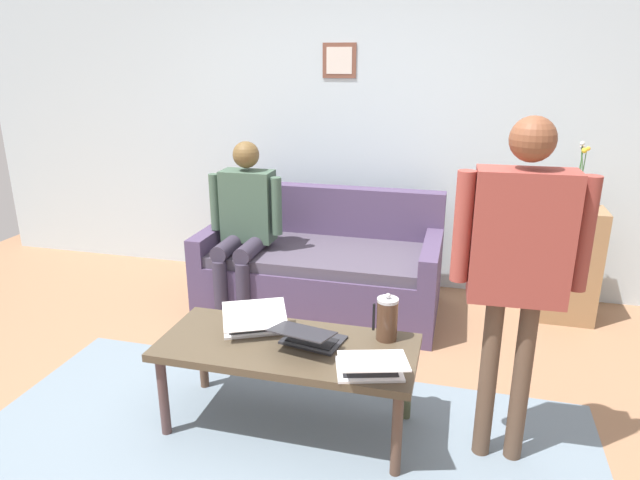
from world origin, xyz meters
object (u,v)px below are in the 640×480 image
Objects in this scene: side_shelf at (567,264)px; flower_vase at (579,186)px; couch at (322,270)px; french_press at (387,319)px; laptop_center at (254,323)px; person_seated at (244,220)px; coffee_table at (287,353)px; laptop_right at (370,366)px; laptop_left at (309,337)px; person_standing at (519,253)px.

flower_vase is (0.00, 0.00, 0.58)m from side_shelf.
couch is 1.48m from french_press.
person_seated reaches higher than laptop_center.
laptop_right is at bearing 158.36° from coffee_table.
side_shelf is 2.36m from person_seated.
coffee_table is 3.16× the size of laptop_center.
couch is 1.91m from flower_vase.
couch is at bearing -68.44° from laptop_right.
laptop_left is at bearing 165.99° from laptop_center.
person_seated is at bearing -65.94° from laptop_center.
side_shelf is at bearing -124.87° from french_press.
laptop_right is at bearing 59.95° from flower_vase.
side_shelf is 0.65× the size of person_seated.
coffee_table is at bearing 120.16° from person_seated.
laptop_center is 0.86× the size of flower_vase.
laptop_center is (0.21, -0.10, 0.09)m from coffee_table.
laptop_right is (-0.65, 1.64, 0.22)m from couch.
laptop_right is at bearing 111.56° from couch.
person_standing is (-0.58, 0.14, 0.45)m from french_press.
person_seated is (1.77, -1.19, -0.31)m from person_standing.
french_press reaches higher than laptop_right.
laptop_right is (-0.45, 0.18, 0.10)m from coffee_table.
flower_vase is at bearing -167.44° from person_seated.
laptop_center is at bearing -14.01° from laptop_left.
person_seated is at bearing -55.70° from laptop_left.
french_press is 0.30× the size of side_shelf.
laptop_right is at bearing 59.96° from side_shelf.
flower_vase is at bearing -130.13° from laptop_left.
side_shelf is (-1.78, -1.64, -0.10)m from laptop_center.
person_standing is (-1.26, 0.06, 0.52)m from laptop_center.
coffee_table is at bearing 97.70° from couch.
person_seated reaches higher than coffee_table.
laptop_right is at bearing 129.57° from person_seated.
laptop_center is at bearing 114.06° from person_seated.
person_seated is (0.52, 0.23, 0.42)m from couch.
laptop_left is 0.91× the size of laptop_right.
french_press is 1.92m from side_shelf.
flower_vase is (-1.76, -0.28, 0.69)m from couch.
flower_vase is (-1.56, -1.74, 0.56)m from coffee_table.
couch is 4.24× the size of laptop_right.
person_standing reaches higher than french_press.
coffee_table is 1.55× the size of side_shelf.
laptop_right is 0.25× the size of person_standing.
side_shelf is (-1.11, -1.92, -0.11)m from laptop_right.
person_standing is (-0.94, -0.02, 0.52)m from laptop_left.
laptop_center is at bearing -22.91° from laptop_right.
person_seated is at bearing -41.63° from french_press.
person_standing is (0.52, 1.70, 0.05)m from flower_vase.
flower_vase is 1.78m from person_standing.
laptop_left is 0.40m from french_press.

